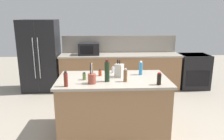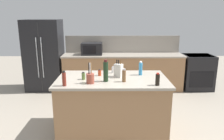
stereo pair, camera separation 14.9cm
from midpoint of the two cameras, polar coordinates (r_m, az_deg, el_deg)
name	(u,v)px [view 2 (the right image)]	position (r m, az deg, el deg)	size (l,w,h in m)	color
ground_plane	(112,130)	(3.94, 1.16, -15.40)	(14.00, 14.00, 0.00)	gray
back_counter_run	(123,72)	(5.83, 3.56, -0.46)	(3.14, 0.66, 0.94)	#936B47
wall_backsplash	(122,44)	(6.00, 3.46, 6.77)	(3.10, 0.03, 0.46)	gray
kitchen_island	(112,105)	(3.73, 1.19, -9.08)	(1.80, 1.02, 0.94)	#936B47
refrigerator	(44,55)	(6.00, -16.60, 3.74)	(0.93, 0.75, 1.83)	black
range_oven	(197,72)	(6.28, 21.97, -0.44)	(0.76, 0.65, 0.92)	black
microwave	(92,49)	(5.70, -4.53, 5.58)	(0.53, 0.39, 0.31)	black
knife_block	(119,70)	(3.62, 2.89, -0.09)	(0.16, 0.15, 0.29)	beige
utensil_crock	(90,78)	(3.30, -4.42, -2.10)	(0.12, 0.12, 0.32)	brown
soy_sauce_bottle	(158,80)	(3.28, 13.09, -2.44)	(0.06, 0.06, 0.19)	black
spice_jar_paprika	(100,73)	(3.71, -2.10, -0.71)	(0.06, 0.06, 0.11)	#B73D1E
spice_jar_oregano	(83,76)	(3.51, -6.27, -1.58)	(0.06, 0.06, 0.12)	#567038
pepper_grinder	(124,76)	(3.37, 4.42, -1.48)	(0.06, 0.06, 0.21)	brown
vinegar_bottle	(64,79)	(3.22, -11.11, -2.30)	(0.06, 0.06, 0.23)	maroon
dish_soap_bottle	(141,69)	(3.78, 8.60, 0.37)	(0.06, 0.06, 0.24)	#3384BC
wine_bottle	(106,71)	(3.36, -0.38, -0.35)	(0.08, 0.08, 0.35)	black
salt_shaker	(113,70)	(3.89, 1.37, 0.01)	(0.05, 0.05, 0.11)	silver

